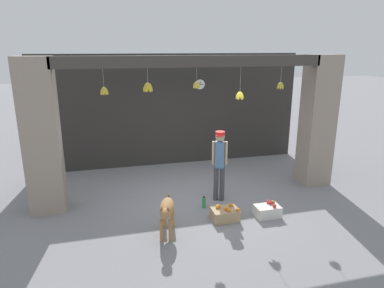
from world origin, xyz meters
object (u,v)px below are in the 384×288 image
at_px(fruit_crate_apples, 268,211).
at_px(shopkeeper, 220,161).
at_px(water_bottle, 204,202).
at_px(dog, 167,210).
at_px(wall_clock, 200,84).
at_px(fruit_crate_oranges, 225,214).

bearing_deg(fruit_crate_apples, shopkeeper, 126.15).
distance_m(shopkeeper, water_bottle, 0.98).
xyz_separation_m(dog, wall_clock, (1.73, 4.01, 1.84)).
relative_size(dog, wall_clock, 3.17).
distance_m(fruit_crate_oranges, water_bottle, 0.67).
xyz_separation_m(dog, fruit_crate_apples, (2.15, 0.22, -0.39)).
bearing_deg(shopkeeper, fruit_crate_oranges, 97.00).
bearing_deg(fruit_crate_oranges, shopkeeper, 79.09).
bearing_deg(water_bottle, dog, -136.58).
relative_size(dog, water_bottle, 3.62).
xyz_separation_m(shopkeeper, fruit_crate_oranges, (-0.18, -0.91, -0.82)).
bearing_deg(water_bottle, wall_clock, 76.25).
relative_size(dog, fruit_crate_apples, 1.87).
distance_m(dog, fruit_crate_oranges, 1.33).
relative_size(water_bottle, wall_clock, 0.87).
xyz_separation_m(fruit_crate_oranges, fruit_crate_apples, (0.90, -0.08, 0.00)).
distance_m(fruit_crate_oranges, fruit_crate_apples, 0.91).
bearing_deg(wall_clock, water_bottle, -103.75).
distance_m(shopkeeper, wall_clock, 3.14).
bearing_deg(fruit_crate_apples, fruit_crate_oranges, 174.78).
relative_size(fruit_crate_oranges, fruit_crate_apples, 1.04).
relative_size(fruit_crate_apples, wall_clock, 1.70).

